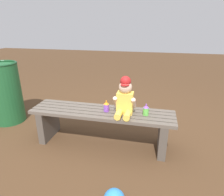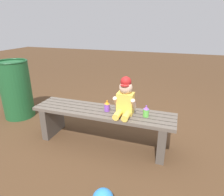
{
  "view_description": "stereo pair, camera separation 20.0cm",
  "coord_description": "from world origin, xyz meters",
  "px_view_note": "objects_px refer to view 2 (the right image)",
  "views": [
    {
      "loc": [
        0.54,
        -1.87,
        1.31
      ],
      "look_at": [
        0.13,
        -0.05,
        0.59
      ],
      "focal_mm": 31.2,
      "sensor_mm": 36.0,
      "label": 1
    },
    {
      "loc": [
        0.73,
        -1.82,
        1.31
      ],
      "look_at": [
        0.13,
        -0.05,
        0.59
      ],
      "focal_mm": 31.2,
      "sensor_mm": 36.0,
      "label": 2
    }
  ],
  "objects_px": {
    "child_figure": "(125,98)",
    "sippy_cup_right": "(146,111)",
    "park_bench": "(103,121)",
    "sippy_cup_left": "(107,106)",
    "trash_bin": "(16,89)"
  },
  "relations": [
    {
      "from": "child_figure",
      "to": "sippy_cup_left",
      "type": "distance_m",
      "value": 0.23
    },
    {
      "from": "trash_bin",
      "to": "sippy_cup_right",
      "type": "bearing_deg",
      "value": -7.59
    },
    {
      "from": "sippy_cup_right",
      "to": "trash_bin",
      "type": "bearing_deg",
      "value": 172.41
    },
    {
      "from": "sippy_cup_left",
      "to": "trash_bin",
      "type": "relative_size",
      "value": 0.15
    },
    {
      "from": "park_bench",
      "to": "trash_bin",
      "type": "height_order",
      "value": "trash_bin"
    },
    {
      "from": "sippy_cup_left",
      "to": "park_bench",
      "type": "bearing_deg",
      "value": -176.39
    },
    {
      "from": "sippy_cup_left",
      "to": "trash_bin",
      "type": "bearing_deg",
      "value": 170.3
    },
    {
      "from": "park_bench",
      "to": "sippy_cup_left",
      "type": "relative_size",
      "value": 12.75
    },
    {
      "from": "park_bench",
      "to": "trash_bin",
      "type": "distance_m",
      "value": 1.48
    },
    {
      "from": "child_figure",
      "to": "trash_bin",
      "type": "relative_size",
      "value": 0.48
    },
    {
      "from": "park_bench",
      "to": "sippy_cup_left",
      "type": "xyz_separation_m",
      "value": [
        0.05,
        0.0,
        0.19
      ]
    },
    {
      "from": "park_bench",
      "to": "child_figure",
      "type": "relative_size",
      "value": 3.91
    },
    {
      "from": "child_figure",
      "to": "sippy_cup_right",
      "type": "bearing_deg",
      "value": 3.49
    },
    {
      "from": "sippy_cup_left",
      "to": "sippy_cup_right",
      "type": "bearing_deg",
      "value": 0.0
    },
    {
      "from": "child_figure",
      "to": "sippy_cup_left",
      "type": "height_order",
      "value": "child_figure"
    }
  ]
}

